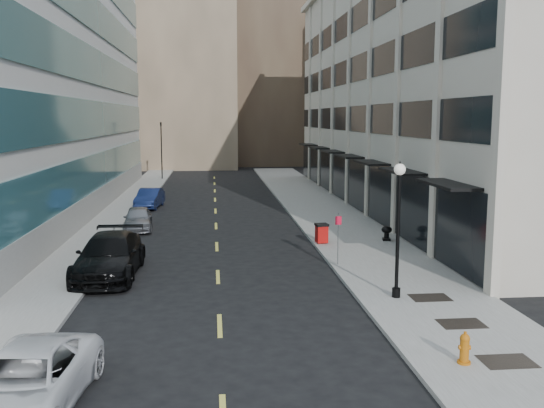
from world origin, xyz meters
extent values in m
plane|color=black|center=(0.00, 0.00, 0.00)|extent=(160.00, 160.00, 0.00)
cube|color=gray|center=(7.50, 20.00, 0.07)|extent=(5.00, 80.00, 0.15)
cube|color=gray|center=(-6.50, 20.00, 0.07)|extent=(3.00, 80.00, 0.15)
cube|color=beige|center=(17.00, 27.00, 9.00)|extent=(14.00, 46.00, 18.00)
cube|color=black|center=(10.02, 27.00, 2.00)|extent=(0.18, 46.00, 3.60)
cube|color=black|center=(10.03, 27.00, 6.50)|extent=(0.12, 46.00, 1.80)
cube|color=black|center=(10.03, 27.00, 10.00)|extent=(0.12, 46.00, 1.80)
cube|color=black|center=(10.03, 27.00, 13.50)|extent=(0.12, 46.00, 1.80)
cube|color=beige|center=(10.00, 4.00, 9.00)|extent=(0.35, 0.60, 18.00)
cube|color=beige|center=(10.00, 10.00, 9.00)|extent=(0.35, 0.60, 18.00)
cube|color=beige|center=(10.00, 16.00, 9.00)|extent=(0.35, 0.60, 18.00)
cube|color=beige|center=(10.00, 22.00, 9.00)|extent=(0.35, 0.60, 18.00)
cube|color=beige|center=(10.00, 28.00, 9.00)|extent=(0.35, 0.60, 18.00)
cube|color=beige|center=(10.00, 34.00, 9.00)|extent=(0.35, 0.60, 18.00)
cube|color=beige|center=(10.00, 40.00, 9.00)|extent=(0.35, 0.60, 18.00)
cube|color=beige|center=(10.00, 46.00, 9.00)|extent=(0.35, 0.60, 18.00)
cube|color=black|center=(9.35, 7.00, 3.90)|extent=(1.30, 4.00, 0.12)
cube|color=black|center=(9.35, 13.00, 3.90)|extent=(1.30, 4.00, 0.12)
cube|color=black|center=(9.35, 19.00, 3.90)|extent=(1.30, 4.00, 0.12)
cube|color=black|center=(9.35, 25.00, 3.90)|extent=(1.30, 4.00, 0.12)
cube|color=black|center=(9.35, 31.00, 3.90)|extent=(1.30, 4.00, 0.12)
cube|color=black|center=(9.35, 37.00, 3.90)|extent=(1.30, 4.00, 0.12)
cube|color=black|center=(9.35, 43.00, 3.90)|extent=(1.30, 4.00, 0.12)
cube|color=gray|center=(-7.96, 27.00, 0.90)|extent=(0.20, 46.00, 1.80)
cube|color=#326E76|center=(-7.97, 27.00, 3.00)|extent=(0.14, 45.60, 2.40)
cube|color=#326E76|center=(-7.97, 27.00, 6.50)|extent=(0.14, 45.60, 2.40)
cube|color=#326E76|center=(-7.97, 27.00, 10.00)|extent=(0.14, 45.60, 2.40)
cube|color=#326E76|center=(-7.97, 27.00, 13.50)|extent=(0.14, 45.60, 2.40)
cube|color=#9A8165|center=(-4.00, 68.00, 14.00)|extent=(14.00, 18.00, 28.00)
cube|color=brown|center=(8.00, 72.00, 17.00)|extent=(12.00, 16.00, 34.00)
cube|color=#9A8165|center=(-14.00, 78.00, 11.00)|extent=(12.00, 14.00, 22.00)
cube|color=beige|center=(18.00, 66.00, 10.00)|extent=(10.00, 14.00, 20.00)
cube|color=black|center=(7.60, -2.00, 0.15)|extent=(1.40, 1.00, 0.01)
cube|color=black|center=(7.60, 1.00, 0.15)|extent=(1.40, 1.00, 0.01)
cube|color=black|center=(7.60, 3.80, 0.15)|extent=(1.40, 1.00, 0.01)
cube|color=#D8CC4C|center=(0.00, 2.00, 0.01)|extent=(0.15, 2.20, 0.01)
cube|color=#D8CC4C|center=(0.00, 8.00, 0.01)|extent=(0.15, 2.20, 0.01)
cube|color=#D8CC4C|center=(0.00, 14.00, 0.01)|extent=(0.15, 2.20, 0.01)
cube|color=#D8CC4C|center=(0.00, 20.00, 0.01)|extent=(0.15, 2.20, 0.01)
cube|color=#D8CC4C|center=(0.00, 26.00, 0.01)|extent=(0.15, 2.20, 0.01)
cube|color=#D8CC4C|center=(0.00, 32.00, 0.01)|extent=(0.15, 2.20, 0.01)
cube|color=#D8CC4C|center=(0.00, 38.00, 0.01)|extent=(0.15, 2.20, 0.01)
cube|color=#D8CC4C|center=(0.00, 44.00, 0.01)|extent=(0.15, 2.20, 0.01)
cube|color=#D8CC4C|center=(0.00, 50.00, 0.01)|extent=(0.15, 2.20, 0.01)
cylinder|color=black|center=(-5.50, 48.00, 3.00)|extent=(0.12, 0.12, 6.00)
imported|color=black|center=(-5.50, 48.00, 5.99)|extent=(0.66, 0.66, 1.98)
imported|color=silver|center=(-4.41, -3.35, 0.72)|extent=(2.84, 5.36, 1.43)
imported|color=black|center=(-4.49, 8.50, 0.88)|extent=(2.55, 6.08, 1.75)
imported|color=gray|center=(-4.57, 19.09, 0.69)|extent=(1.94, 4.16, 1.38)
imported|color=#131F49|center=(-4.80, 28.00, 0.71)|extent=(1.95, 4.44, 1.42)
cylinder|color=#C8660E|center=(6.40, -2.00, 0.18)|extent=(0.35, 0.35, 0.07)
cylinder|color=#C8660E|center=(6.40, -2.00, 0.51)|extent=(0.24, 0.24, 0.60)
sphere|color=#C8660E|center=(6.40, -2.00, 0.84)|extent=(0.27, 0.27, 0.27)
cylinder|color=#C8660E|center=(6.40, -2.00, 0.97)|extent=(0.08, 0.08, 0.11)
cylinder|color=#C8660E|center=(6.40, -2.00, 0.59)|extent=(0.33, 0.17, 0.12)
cylinder|color=#C8660E|center=(6.40, -2.02, 0.59)|extent=(0.19, 0.20, 0.17)
cube|color=#AF0D0B|center=(5.40, 13.62, 0.64)|extent=(0.62, 0.62, 0.90)
cube|color=black|center=(5.40, 13.62, 1.12)|extent=(0.70, 0.70, 0.11)
cylinder|color=black|center=(5.22, 13.91, 0.25)|extent=(0.05, 0.20, 0.20)
cylinder|color=black|center=(5.58, 13.91, 0.25)|extent=(0.05, 0.20, 0.20)
cylinder|color=black|center=(6.40, 4.00, 0.32)|extent=(0.30, 0.30, 0.34)
cylinder|color=black|center=(6.40, 4.00, 2.49)|extent=(0.13, 0.13, 4.31)
sphere|color=silver|center=(6.40, 4.00, 4.79)|extent=(0.41, 0.41, 0.41)
cone|color=black|center=(6.40, 4.00, 5.02)|extent=(0.11, 0.11, 0.17)
cylinder|color=slate|center=(5.30, 9.05, 1.31)|extent=(0.04, 0.04, 2.31)
cube|color=red|center=(5.30, 9.03, 2.13)|extent=(0.27, 0.04, 0.37)
cube|color=black|center=(8.95, 14.00, 0.21)|extent=(0.48, 0.48, 0.12)
cylinder|color=black|center=(8.95, 14.00, 0.45)|extent=(0.26, 0.26, 0.40)
ellipsoid|color=black|center=(8.95, 14.00, 0.72)|extent=(0.55, 0.55, 0.39)
camera|label=1|loc=(-0.15, -16.69, 6.61)|focal=40.00mm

